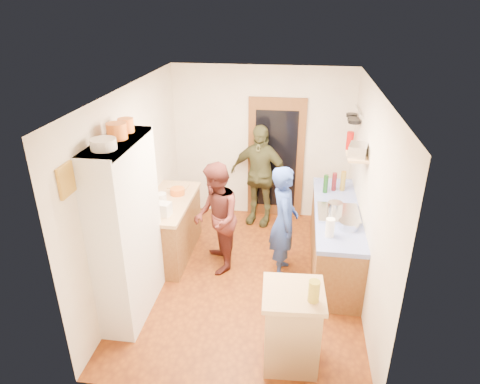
% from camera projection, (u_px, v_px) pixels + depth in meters
% --- Properties ---
extents(floor, '(3.00, 4.00, 0.02)m').
position_uv_depth(floor, '(246.00, 278.00, 5.98)').
color(floor, brown).
rests_on(floor, ground).
extents(ceiling, '(3.00, 4.00, 0.02)m').
position_uv_depth(ceiling, '(248.00, 89.00, 4.88)').
color(ceiling, silver).
rests_on(ceiling, ground).
extents(wall_back, '(3.00, 0.02, 2.60)m').
position_uv_depth(wall_back, '(262.00, 144.00, 7.23)').
color(wall_back, silver).
rests_on(wall_back, ground).
extents(wall_front, '(3.00, 0.02, 2.60)m').
position_uv_depth(wall_front, '(218.00, 292.00, 3.62)').
color(wall_front, silver).
rests_on(wall_front, ground).
extents(wall_left, '(0.02, 4.00, 2.60)m').
position_uv_depth(wall_left, '(133.00, 187.00, 5.62)').
color(wall_left, silver).
rests_on(wall_left, ground).
extents(wall_right, '(0.02, 4.00, 2.60)m').
position_uv_depth(wall_right, '(369.00, 200.00, 5.24)').
color(wall_right, silver).
rests_on(wall_right, ground).
extents(door_frame, '(0.95, 0.06, 2.10)m').
position_uv_depth(door_frame, '(276.00, 159.00, 7.27)').
color(door_frame, brown).
rests_on(door_frame, ground).
extents(door_glass, '(0.70, 0.02, 1.70)m').
position_uv_depth(door_glass, '(276.00, 160.00, 7.24)').
color(door_glass, black).
rests_on(door_glass, door_frame).
extents(hutch_body, '(0.40, 1.20, 2.20)m').
position_uv_depth(hutch_body, '(127.00, 231.00, 4.96)').
color(hutch_body, white).
rests_on(hutch_body, ground).
extents(hutch_top_shelf, '(0.40, 1.14, 0.04)m').
position_uv_depth(hutch_top_shelf, '(116.00, 142.00, 4.50)').
color(hutch_top_shelf, white).
rests_on(hutch_top_shelf, hutch_body).
extents(plate_stack, '(0.26, 0.26, 0.11)m').
position_uv_depth(plate_stack, '(103.00, 144.00, 4.21)').
color(plate_stack, white).
rests_on(plate_stack, hutch_top_shelf).
extents(orange_pot_a, '(0.21, 0.21, 0.17)m').
position_uv_depth(orange_pot_a, '(117.00, 131.00, 4.51)').
color(orange_pot_a, orange).
rests_on(orange_pot_a, hutch_top_shelf).
extents(orange_pot_b, '(0.17, 0.17, 0.16)m').
position_uv_depth(orange_pot_b, '(126.00, 125.00, 4.74)').
color(orange_pot_b, orange).
rests_on(orange_pot_b, hutch_top_shelf).
extents(left_counter_base, '(0.60, 1.40, 0.85)m').
position_uv_depth(left_counter_base, '(170.00, 229.00, 6.35)').
color(left_counter_base, brown).
rests_on(left_counter_base, ground).
extents(left_counter_top, '(0.64, 1.44, 0.05)m').
position_uv_depth(left_counter_top, '(168.00, 202.00, 6.16)').
color(left_counter_top, tan).
rests_on(left_counter_top, left_counter_base).
extents(toaster, '(0.27, 0.20, 0.18)m').
position_uv_depth(toaster, '(162.00, 209.00, 5.71)').
color(toaster, white).
rests_on(toaster, left_counter_top).
extents(kettle, '(0.18, 0.18, 0.17)m').
position_uv_depth(kettle, '(161.00, 199.00, 5.99)').
color(kettle, white).
rests_on(kettle, left_counter_top).
extents(orange_bowl, '(0.23, 0.23, 0.10)m').
position_uv_depth(orange_bowl, '(178.00, 191.00, 6.32)').
color(orange_bowl, orange).
rests_on(orange_bowl, left_counter_top).
extents(chopping_board, '(0.31, 0.23, 0.02)m').
position_uv_depth(chopping_board, '(178.00, 186.00, 6.58)').
color(chopping_board, tan).
rests_on(chopping_board, left_counter_top).
extents(right_counter_base, '(0.60, 2.20, 0.84)m').
position_uv_depth(right_counter_base, '(334.00, 239.00, 6.09)').
color(right_counter_base, brown).
rests_on(right_counter_base, ground).
extents(right_counter_top, '(0.62, 2.22, 0.06)m').
position_uv_depth(right_counter_top, '(337.00, 211.00, 5.91)').
color(right_counter_top, '#0E2DBF').
rests_on(right_counter_top, right_counter_base).
extents(hob, '(0.55, 0.58, 0.04)m').
position_uv_depth(hob, '(338.00, 213.00, 5.75)').
color(hob, silver).
rests_on(hob, right_counter_top).
extents(pot_on_hob, '(0.20, 0.20, 0.13)m').
position_uv_depth(pot_on_hob, '(335.00, 207.00, 5.74)').
color(pot_on_hob, silver).
rests_on(pot_on_hob, hob).
extents(bottle_a, '(0.08, 0.08, 0.28)m').
position_uv_depth(bottle_a, '(326.00, 184.00, 6.35)').
color(bottle_a, '#143F14').
rests_on(bottle_a, right_counter_top).
extents(bottle_b, '(0.08, 0.08, 0.28)m').
position_uv_depth(bottle_b, '(334.00, 182.00, 6.42)').
color(bottle_b, '#591419').
rests_on(bottle_b, right_counter_top).
extents(bottle_c, '(0.09, 0.09, 0.31)m').
position_uv_depth(bottle_c, '(343.00, 181.00, 6.41)').
color(bottle_c, olive).
rests_on(bottle_c, right_counter_top).
extents(paper_towel, '(0.12, 0.12, 0.24)m').
position_uv_depth(paper_towel, '(330.00, 228.00, 5.19)').
color(paper_towel, white).
rests_on(paper_towel, right_counter_top).
extents(mixing_bowl, '(0.33, 0.33, 0.10)m').
position_uv_depth(mixing_bowl, '(349.00, 225.00, 5.40)').
color(mixing_bowl, silver).
rests_on(mixing_bowl, right_counter_top).
extents(island_base, '(0.58, 0.58, 0.86)m').
position_uv_depth(island_base, '(291.00, 329.00, 4.45)').
color(island_base, tan).
rests_on(island_base, ground).
extents(island_top, '(0.65, 0.65, 0.05)m').
position_uv_depth(island_top, '(294.00, 294.00, 4.26)').
color(island_top, tan).
rests_on(island_top, island_base).
extents(cutting_board, '(0.37, 0.30, 0.02)m').
position_uv_depth(cutting_board, '(289.00, 290.00, 4.30)').
color(cutting_board, white).
rests_on(cutting_board, island_top).
extents(oil_jar, '(0.12, 0.12, 0.22)m').
position_uv_depth(oil_jar, '(314.00, 291.00, 4.08)').
color(oil_jar, '#AD9E2D').
rests_on(oil_jar, island_top).
extents(pan_rail, '(0.02, 0.65, 0.02)m').
position_uv_depth(pan_rail, '(358.00, 110.00, 6.30)').
color(pan_rail, silver).
rests_on(pan_rail, wall_right).
extents(pan_hang_a, '(0.18, 0.18, 0.05)m').
position_uv_depth(pan_hang_a, '(354.00, 121.00, 6.20)').
color(pan_hang_a, black).
rests_on(pan_hang_a, pan_rail).
extents(pan_hang_b, '(0.16, 0.16, 0.05)m').
position_uv_depth(pan_hang_b, '(353.00, 119.00, 6.39)').
color(pan_hang_b, black).
rests_on(pan_hang_b, pan_rail).
extents(pan_hang_c, '(0.17, 0.17, 0.05)m').
position_uv_depth(pan_hang_c, '(352.00, 115.00, 6.57)').
color(pan_hang_c, black).
rests_on(pan_hang_c, pan_rail).
extents(wall_shelf, '(0.26, 0.42, 0.03)m').
position_uv_depth(wall_shelf, '(357.00, 157.00, 5.49)').
color(wall_shelf, tan).
rests_on(wall_shelf, wall_right).
extents(radio, '(0.28, 0.34, 0.15)m').
position_uv_depth(radio, '(358.00, 150.00, 5.45)').
color(radio, silver).
rests_on(radio, wall_shelf).
extents(ext_bracket, '(0.06, 0.10, 0.04)m').
position_uv_depth(ext_bracket, '(353.00, 145.00, 6.71)').
color(ext_bracket, black).
rests_on(ext_bracket, wall_right).
extents(fire_extinguisher, '(0.11, 0.11, 0.32)m').
position_uv_depth(fire_extinguisher, '(350.00, 142.00, 6.69)').
color(fire_extinguisher, red).
rests_on(fire_extinguisher, wall_right).
extents(picture_frame, '(0.03, 0.25, 0.30)m').
position_uv_depth(picture_frame, '(66.00, 180.00, 3.91)').
color(picture_frame, gold).
rests_on(picture_frame, wall_left).
extents(person_hob, '(0.46, 0.63, 1.60)m').
position_uv_depth(person_hob, '(286.00, 223.00, 5.76)').
color(person_hob, navy).
rests_on(person_hob, ground).
extents(person_left, '(0.80, 0.91, 1.59)m').
position_uv_depth(person_left, '(218.00, 217.00, 5.91)').
color(person_left, '#4E201C').
rests_on(person_left, ground).
extents(person_back, '(1.09, 0.67, 1.73)m').
position_uv_depth(person_back, '(260.00, 175.00, 7.09)').
color(person_back, '#3F3F23').
rests_on(person_back, ground).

